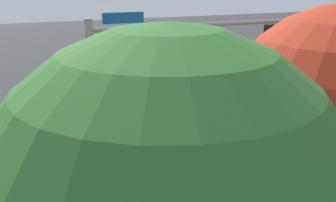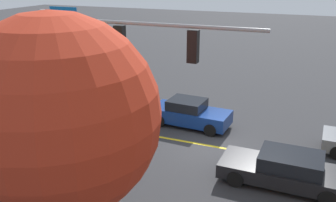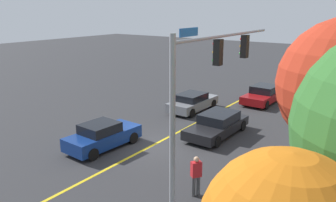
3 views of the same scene
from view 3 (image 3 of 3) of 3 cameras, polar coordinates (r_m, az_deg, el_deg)
The scene contains 9 objects.
ground_plane at distance 18.90m, azimuth -2.56°, elevation -7.40°, with size 120.00×120.00×0.00m, color #2D2D30.
lane_center_stripe at distance 21.98m, azimuth 3.87°, elevation -4.10°, with size 28.00×0.16×0.01m, color gold.
signal_assembly at distance 12.78m, azimuth 6.58°, elevation 3.62°, with size 7.93×0.38×6.67m.
car_0 at distance 20.39m, azimuth 8.25°, elevation -3.88°, with size 4.83×2.08×1.33m.
car_1 at distance 28.06m, azimuth 15.66°, elevation 1.05°, with size 4.69×2.13×1.36m.
car_2 at distance 24.97m, azimuth 4.12°, elevation -0.16°, with size 4.41×2.00×1.32m.
car_3 at distance 18.66m, azimuth -10.87°, elevation -5.72°, with size 4.26×2.04×1.43m.
pedestrian at distance 13.84m, azimuth 4.71°, elevation -12.13°, with size 0.48×0.44×1.69m.
white_rail_fence at distance 18.41m, azimuth 21.00°, elevation -7.07°, with size 26.10×0.10×1.15m.
Camera 3 is at (13.72, 10.77, 7.29)m, focal length 36.49 mm.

